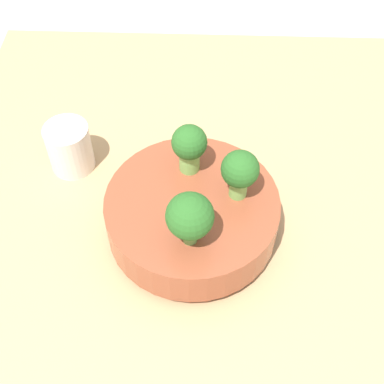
# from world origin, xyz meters

# --- Properties ---
(ground_plane) EXTENTS (6.00, 6.00, 0.00)m
(ground_plane) POSITION_xyz_m (0.00, 0.00, 0.00)
(ground_plane) COLOR beige
(table) EXTENTS (1.04, 0.85, 0.03)m
(table) POSITION_xyz_m (0.00, 0.00, 0.02)
(table) COLOR tan
(table) RESTS_ON ground_plane
(bowl) EXTENTS (0.24, 0.24, 0.07)m
(bowl) POSITION_xyz_m (0.04, 0.03, 0.07)
(bowl) COLOR brown
(bowl) RESTS_ON table
(broccoli_floret_front) EXTENTS (0.05, 0.05, 0.08)m
(broccoli_floret_front) POSITION_xyz_m (0.05, -0.03, 0.15)
(broccoli_floret_front) COLOR #7AB256
(broccoli_floret_front) RESTS_ON bowl
(broccoli_floret_left) EXTENTS (0.06, 0.06, 0.08)m
(broccoli_floret_left) POSITION_xyz_m (-0.02, 0.03, 0.16)
(broccoli_floret_left) COLOR #609347
(broccoli_floret_left) RESTS_ON bowl
(broccoli_floret_right) EXTENTS (0.05, 0.05, 0.08)m
(broccoli_floret_right) POSITION_xyz_m (0.10, 0.04, 0.15)
(broccoli_floret_right) COLOR #7AB256
(broccoli_floret_right) RESTS_ON bowl
(cup) EXTENTS (0.07, 0.07, 0.08)m
(cup) POSITION_xyz_m (0.16, 0.23, 0.07)
(cup) COLOR silver
(cup) RESTS_ON table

